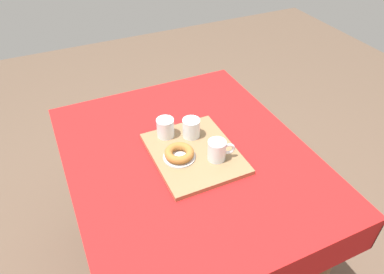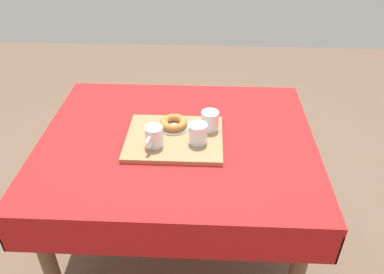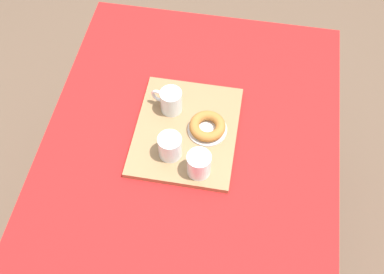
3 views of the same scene
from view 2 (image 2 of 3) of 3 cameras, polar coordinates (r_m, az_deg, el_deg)
name	(u,v)px [view 2 (image 2 of 3)]	position (r m, az deg, el deg)	size (l,w,h in m)	color
ground_plane	(180,253)	(2.19, -1.75, -16.77)	(6.00, 6.00, 0.00)	brown
dining_table	(178,157)	(1.72, -2.13, -2.95)	(1.18, 0.98, 0.76)	red
serving_tray	(174,138)	(1.63, -2.61, -0.21)	(0.41, 0.34, 0.02)	olive
tea_mug_left	(154,137)	(1.56, -5.65, -0.01)	(0.07, 0.11, 0.09)	white
water_glass_near	(210,121)	(1.66, 2.67, 2.35)	(0.08, 0.08, 0.08)	white
water_glass_far	(198,134)	(1.57, 0.89, 0.39)	(0.08, 0.08, 0.08)	white
donut_plate_left	(174,127)	(1.68, -2.71, 1.54)	(0.13, 0.13, 0.01)	silver
sugar_donut_left	(174,123)	(1.67, -2.72, 2.12)	(0.12, 0.12, 0.03)	#A3662D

